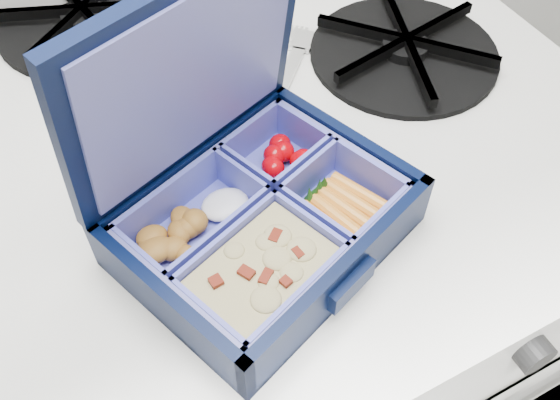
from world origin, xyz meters
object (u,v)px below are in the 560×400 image
stove (277,323)px  bento_box (265,222)px  burner_grate (406,45)px  fork (276,99)px

stove → bento_box: bearing=-119.9°
bento_box → burner_grate: bearing=11.3°
fork → burner_grate: bearing=44.8°
burner_grate → bento_box: bearing=-148.7°
fork → stove: bearing=-133.8°
bento_box → burner_grate: (0.23, 0.14, -0.01)m
stove → bento_box: (-0.08, -0.14, 0.47)m
burner_grate → fork: bearing=179.8°
stove → burner_grate: bearing=-0.2°
stove → fork: size_ratio=4.60×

